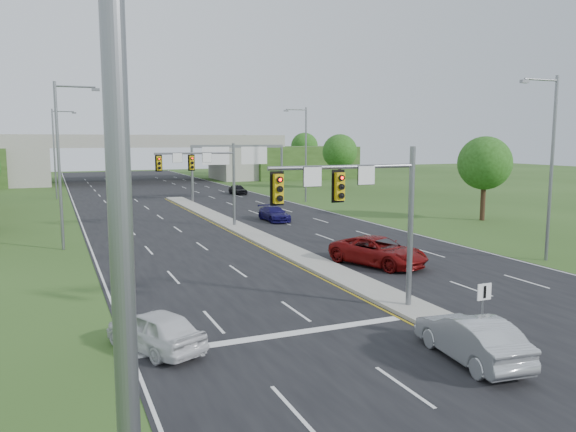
# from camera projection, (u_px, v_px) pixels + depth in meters

# --- Properties ---
(ground) EXTENTS (240.00, 240.00, 0.00)m
(ground) POSITION_uv_depth(u_px,v_px,m) (408.00, 308.00, 24.37)
(ground) COLOR #2A4719
(ground) RESTS_ON ground
(road) EXTENTS (24.00, 160.00, 0.02)m
(road) POSITION_uv_depth(u_px,v_px,m) (204.00, 213.00, 56.31)
(road) COLOR black
(road) RESTS_ON ground
(median) EXTENTS (2.00, 54.00, 0.16)m
(median) POSITION_uv_depth(u_px,v_px,m) (242.00, 229.00, 45.34)
(median) COLOR gray
(median) RESTS_ON road
(median_nose) EXTENTS (2.00, 2.00, 0.16)m
(median_nose) POSITION_uv_depth(u_px,v_px,m) (471.00, 336.00, 20.70)
(median_nose) COLOR gray
(median_nose) RESTS_ON road
(lane_markings) EXTENTS (23.72, 160.00, 0.01)m
(lane_markings) POSITION_uv_depth(u_px,v_px,m) (215.00, 221.00, 50.52)
(lane_markings) COLOR gold
(lane_markings) RESTS_ON road
(signal_mast_near) EXTENTS (6.62, 0.60, 7.00)m
(signal_mast_near) POSITION_uv_depth(u_px,v_px,m) (366.00, 203.00, 22.79)
(signal_mast_near) COLOR slate
(signal_mast_near) RESTS_ON ground
(signal_mast_far) EXTENTS (6.62, 0.60, 7.00)m
(signal_mast_far) POSITION_uv_depth(u_px,v_px,m) (207.00, 171.00, 45.61)
(signal_mast_far) COLOR slate
(signal_mast_far) RESTS_ON ground
(keep_right_sign) EXTENTS (0.60, 0.13, 2.20)m
(keep_right_sign) POSITION_uv_depth(u_px,v_px,m) (483.00, 302.00, 20.03)
(keep_right_sign) COLOR slate
(keep_right_sign) RESTS_ON ground
(sign_gantry) EXTENTS (11.58, 0.44, 6.67)m
(sign_gantry) POSITION_uv_depth(u_px,v_px,m) (237.00, 157.00, 67.24)
(sign_gantry) COLOR slate
(sign_gantry) RESTS_ON ground
(overpass) EXTENTS (80.00, 14.00, 8.10)m
(overpass) POSITION_uv_depth(u_px,v_px,m) (138.00, 161.00, 96.90)
(overpass) COLOR gray
(overpass) RESTS_ON ground
(lightpole_l_near) EXTENTS (2.85, 0.25, 11.00)m
(lightpole_l_near) POSITION_uv_depth(u_px,v_px,m) (148.00, 279.00, 4.72)
(lightpole_l_near) COLOR slate
(lightpole_l_near) RESTS_ON ground
(lightpole_l_mid) EXTENTS (2.85, 0.25, 11.00)m
(lightpole_l_mid) POSITION_uv_depth(u_px,v_px,m) (62.00, 158.00, 36.67)
(lightpole_l_mid) COLOR slate
(lightpole_l_mid) RESTS_ON ground
(lightpole_l_far) EXTENTS (2.85, 0.25, 11.00)m
(lightpole_l_far) POSITION_uv_depth(u_px,v_px,m) (56.00, 149.00, 68.61)
(lightpole_l_far) COLOR slate
(lightpole_l_far) RESTS_ON ground
(lightpole_r_near) EXTENTS (2.85, 0.25, 11.00)m
(lightpole_r_near) POSITION_uv_depth(u_px,v_px,m) (550.00, 160.00, 33.24)
(lightpole_r_near) COLOR slate
(lightpole_r_near) RESTS_ON ground
(lightpole_r_far) EXTENTS (2.85, 0.25, 11.00)m
(lightpole_r_far) POSITION_uv_depth(u_px,v_px,m) (304.00, 150.00, 65.18)
(lightpole_r_far) COLOR slate
(lightpole_r_far) RESTS_ON ground
(tree_r_near) EXTENTS (4.80, 4.80, 7.60)m
(tree_r_near) POSITION_uv_depth(u_px,v_px,m) (485.00, 163.00, 50.41)
(tree_r_near) COLOR #382316
(tree_r_near) RESTS_ON ground
(tree_r_mid) EXTENTS (5.20, 5.20, 8.12)m
(tree_r_mid) POSITION_uv_depth(u_px,v_px,m) (340.00, 152.00, 83.85)
(tree_r_mid) COLOR #382316
(tree_r_mid) RESTS_ON ground
(tree_back_c) EXTENTS (5.60, 5.60, 8.32)m
(tree_back_c) POSITION_uv_depth(u_px,v_px,m) (244.00, 148.00, 118.67)
(tree_back_c) COLOR #382316
(tree_back_c) RESTS_ON ground
(tree_back_d) EXTENTS (6.00, 6.00, 8.85)m
(tree_back_d) POSITION_uv_depth(u_px,v_px,m) (304.00, 146.00, 124.03)
(tree_back_d) COLOR #382316
(tree_back_d) RESTS_ON ground
(car_white) EXTENTS (3.30, 4.57, 1.45)m
(car_white) POSITION_uv_depth(u_px,v_px,m) (155.00, 330.00, 19.43)
(car_white) COLOR silver
(car_white) RESTS_ON road
(car_silver) EXTENTS (2.08, 4.78, 1.53)m
(car_silver) POSITION_uv_depth(u_px,v_px,m) (471.00, 338.00, 18.51)
(car_silver) COLOR #ADB1B5
(car_silver) RESTS_ON road
(car_far_a) EXTENTS (4.68, 6.51, 1.64)m
(car_far_a) POSITION_uv_depth(u_px,v_px,m) (378.00, 251.00, 32.61)
(car_far_a) COLOR #6C0A0A
(car_far_a) RESTS_ON road
(car_far_b) EXTENTS (1.84, 4.50, 1.31)m
(car_far_b) POSITION_uv_depth(u_px,v_px,m) (274.00, 214.00, 50.45)
(car_far_b) COLOR #0F0B44
(car_far_b) RESTS_ON road
(car_far_c) EXTENTS (1.79, 3.93, 1.31)m
(car_far_c) POSITION_uv_depth(u_px,v_px,m) (238.00, 189.00, 75.15)
(car_far_c) COLOR black
(car_far_c) RESTS_ON road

